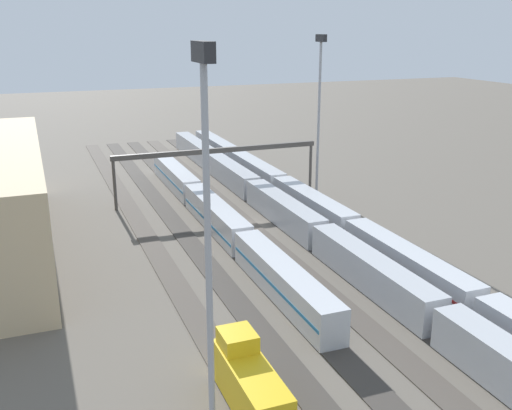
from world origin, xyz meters
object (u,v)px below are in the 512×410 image
object	(u,v)px
train_on_track_2	(283,211)
signal_gantry	(218,155)
train_on_track_6	(250,383)
train_on_track_1	(312,206)
train_on_track_4	(216,216)
light_mast_0	(319,94)
light_mast_1	(207,207)

from	to	relation	value
train_on_track_2	signal_gantry	xyz separation A→B (m)	(15.57, 5.00, 5.63)
train_on_track_6	train_on_track_1	size ratio (longest dim) A/B	0.08
train_on_track_1	train_on_track_6	bearing A→B (deg)	147.82
train_on_track_1	train_on_track_2	world-z (taller)	same
train_on_track_4	signal_gantry	distance (m)	16.18
light_mast_0	signal_gantry	bearing A→B (deg)	83.58
train_on_track_2	light_mast_0	distance (m)	23.81
train_on_track_1	light_mast_0	xyz separation A→B (m)	(13.13, -7.42, 15.09)
train_on_track_4	light_mast_1	world-z (taller)	light_mast_1
train_on_track_1	light_mast_0	distance (m)	21.34
train_on_track_1	signal_gantry	size ratio (longest dim) A/B	3.42
train_on_track_6	train_on_track_2	xyz separation A→B (m)	(39.25, -20.00, -0.14)
light_mast_0	train_on_track_2	bearing A→B (deg)	137.62
train_on_track_6	light_mast_1	xyz separation A→B (m)	(-2.76, 3.80, 15.23)
light_mast_1	signal_gantry	world-z (taller)	light_mast_1
train_on_track_4	light_mast_0	bearing A→B (deg)	-61.16
train_on_track_2	light_mast_0	world-z (taller)	light_mast_0
light_mast_0	signal_gantry	world-z (taller)	light_mast_0
light_mast_0	light_mast_1	world-z (taller)	light_mast_1
light_mast_0	light_mast_1	distance (m)	66.38
train_on_track_4	train_on_track_1	bearing A→B (deg)	-92.99
train_on_track_2	light_mast_0	xyz separation A→B (m)	(13.61, -12.42, 15.08)
train_on_track_1	light_mast_0	size ratio (longest dim) A/B	4.47
signal_gantry	train_on_track_4	bearing A→B (deg)	160.74
train_on_track_6	light_mast_0	world-z (taller)	light_mast_0
train_on_track_6	light_mast_0	size ratio (longest dim) A/B	0.37
light_mast_0	train_on_track_1	bearing A→B (deg)	150.53
train_on_track_6	train_on_track_2	bearing A→B (deg)	-27.00
signal_gantry	light_mast_1	bearing A→B (deg)	161.92
train_on_track_6	light_mast_1	distance (m)	15.94
train_on_track_4	signal_gantry	world-z (taller)	signal_gantry
train_on_track_2	light_mast_1	world-z (taller)	light_mast_1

